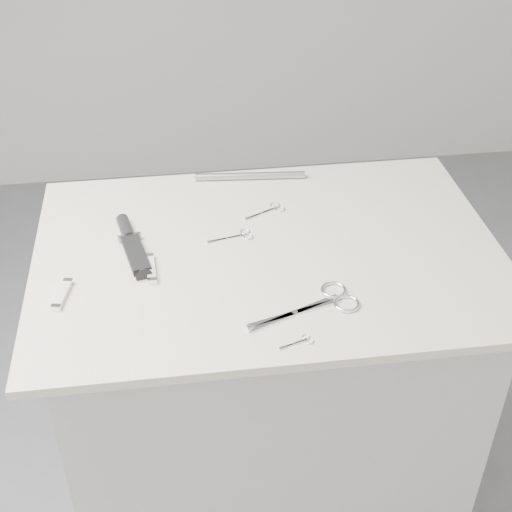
{
  "coord_description": "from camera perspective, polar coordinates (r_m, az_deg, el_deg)",
  "views": [
    {
      "loc": [
        -0.19,
        -1.23,
        1.81
      ],
      "look_at": [
        -0.03,
        -0.02,
        0.92
      ],
      "focal_mm": 50.0,
      "sensor_mm": 36.0,
      "label": 1
    }
  ],
  "objects": [
    {
      "name": "large_shears",
      "position": [
        1.39,
        5.48,
        -3.71
      ],
      "size": [
        0.23,
        0.13,
        0.01
      ],
      "rotation": [
        0.0,
        0.0,
        0.34
      ],
      "color": "white",
      "rests_on": "display_board"
    },
    {
      "name": "tiny_scissors",
      "position": [
        1.31,
        3.55,
        -6.87
      ],
      "size": [
        0.07,
        0.04,
        0.0
      ],
      "rotation": [
        0.0,
        0.0,
        0.32
      ],
      "color": "white",
      "rests_on": "display_board"
    },
    {
      "name": "pocket_knife_b",
      "position": [
        1.45,
        -15.24,
        -2.96
      ],
      "size": [
        0.04,
        0.09,
        0.01
      ],
      "rotation": [
        0.0,
        0.0,
        1.36
      ],
      "color": "silver",
      "rests_on": "display_board"
    },
    {
      "name": "embroidery_scissors_a",
      "position": [
        1.66,
        1.12,
        3.69
      ],
      "size": [
        0.1,
        0.07,
        0.0
      ],
      "rotation": [
        0.0,
        0.0,
        0.47
      ],
      "color": "white",
      "rests_on": "display_board"
    },
    {
      "name": "pocket_knife_a",
      "position": [
        1.48,
        -8.42,
        -1.0
      ],
      "size": [
        0.02,
        0.1,
        0.01
      ],
      "rotation": [
        0.0,
        0.0,
        1.63
      ],
      "color": "silver",
      "rests_on": "display_board"
    },
    {
      "name": "display_board",
      "position": [
        1.54,
        0.99,
        0.22
      ],
      "size": [
        1.0,
        0.7,
        0.02
      ],
      "primitive_type": "cube",
      "color": "beige",
      "rests_on": "plinth"
    },
    {
      "name": "embroidery_scissors_b",
      "position": [
        1.57,
        -1.5,
        1.59
      ],
      "size": [
        0.1,
        0.05,
        0.0
      ],
      "rotation": [
        0.0,
        0.0,
        0.22
      ],
      "color": "white",
      "rests_on": "display_board"
    },
    {
      "name": "sheathed_knife",
      "position": [
        1.56,
        -9.95,
        1.08
      ],
      "size": [
        0.08,
        0.21,
        0.03
      ],
      "rotation": [
        0.0,
        0.0,
        1.78
      ],
      "color": "black",
      "rests_on": "display_board"
    },
    {
      "name": "plinth",
      "position": [
        1.84,
        0.84,
        -11.44
      ],
      "size": [
        0.9,
        0.6,
        0.9
      ],
      "primitive_type": "cube",
      "color": "#BCBCBA",
      "rests_on": "ground"
    },
    {
      "name": "metal_rail",
      "position": [
        1.78,
        -0.47,
        6.43
      ],
      "size": [
        0.27,
        0.04,
        0.02
      ],
      "primitive_type": "cylinder",
      "rotation": [
        0.0,
        1.57,
        -0.09
      ],
      "color": "#989BA1",
      "rests_on": "display_board"
    },
    {
      "name": "ground",
      "position": [
        2.2,
        0.73,
        -19.46
      ],
      "size": [
        4.0,
        4.0,
        0.01
      ],
      "primitive_type": "cube",
      "color": "slate",
      "rests_on": "ground"
    }
  ]
}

